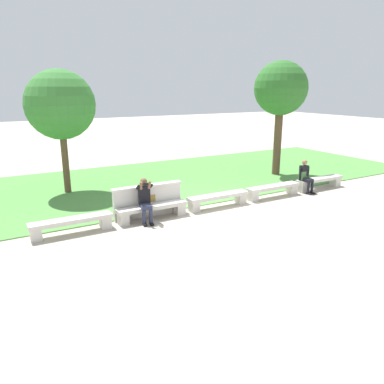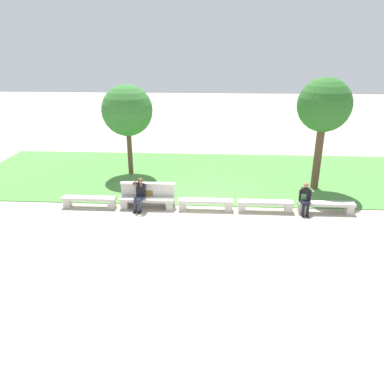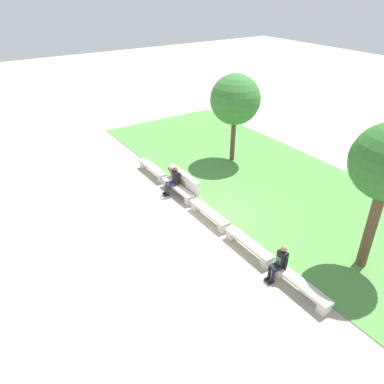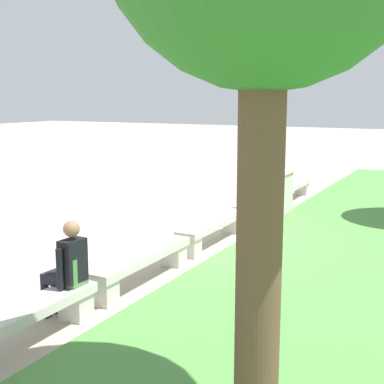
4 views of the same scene
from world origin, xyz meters
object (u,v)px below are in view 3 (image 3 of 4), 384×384
object	(u,v)px
backpack	(281,261)
tree_behind_wall	(235,100)
bench_near	(178,189)
bench_far	(249,245)
bench_main	(153,169)
bench_mid	(209,214)
person_photographer	(173,179)
person_distant	(280,262)
bench_end	(300,285)

from	to	relation	value
backpack	tree_behind_wall	size ratio (longest dim) A/B	0.09
bench_near	bench_far	xyz separation A→B (m)	(4.85, 0.00, 0.00)
tree_behind_wall	bench_main	bearing A→B (deg)	-100.54
bench_near	bench_mid	world-z (taller)	same
bench_mid	person_photographer	distance (m)	2.72
tree_behind_wall	bench_far	bearing A→B (deg)	-34.24
bench_mid	person_distant	world-z (taller)	person_distant
person_photographer	person_distant	world-z (taller)	person_photographer
bench_mid	tree_behind_wall	xyz separation A→B (m)	(-4.03, 4.39, 2.99)
bench_far	backpack	world-z (taller)	backpack
bench_end	person_distant	bearing A→B (deg)	-175.66
person_distant	backpack	bearing A→B (deg)	102.77
person_photographer	backpack	size ratio (longest dim) A/B	3.08
backpack	person_distant	bearing A→B (deg)	-77.23
bench_mid	person_distant	xyz separation A→B (m)	(3.97, -0.07, 0.36)
bench_near	bench_main	bearing A→B (deg)	180.00
bench_main	bench_near	bearing A→B (deg)	0.00
bench_main	backpack	world-z (taller)	backpack
bench_far	person_distant	distance (m)	1.59
bench_near	tree_behind_wall	size ratio (longest dim) A/B	0.49
backpack	bench_end	bearing A→B (deg)	-1.83
bench_main	tree_behind_wall	size ratio (longest dim) A/B	0.49
bench_mid	bench_end	distance (m)	4.85
bench_main	bench_near	size ratio (longest dim) A/B	1.00
bench_far	backpack	size ratio (longest dim) A/B	5.23
person_photographer	backpack	bearing A→B (deg)	0.90
bench_main	person_photographer	bearing A→B (deg)	-2.01
backpack	tree_behind_wall	world-z (taller)	tree_behind_wall
bench_main	bench_mid	bearing A→B (deg)	0.00
bench_near	bench_end	world-z (taller)	same
bench_end	person_photographer	size ratio (longest dim) A/B	1.70
bench_mid	person_distant	size ratio (longest dim) A/B	1.78
bench_mid	bench_end	xyz separation A→B (m)	(4.85, 0.00, 0.00)
bench_main	bench_near	xyz separation A→B (m)	(2.42, 0.00, 0.00)
bench_near	backpack	world-z (taller)	backpack
bench_mid	tree_behind_wall	bearing A→B (deg)	132.53
person_distant	backpack	world-z (taller)	person_distant
backpack	bench_near	bearing A→B (deg)	-179.74
bench_main	person_photographer	size ratio (longest dim) A/B	1.70
bench_main	bench_near	distance (m)	2.42
bench_end	person_photographer	bearing A→B (deg)	-179.42
bench_mid	backpack	world-z (taller)	backpack
person_distant	person_photographer	bearing A→B (deg)	-179.92
bench_far	person_photographer	world-z (taller)	person_photographer
person_photographer	bench_main	bearing A→B (deg)	177.99
bench_end	backpack	world-z (taller)	backpack
bench_far	backpack	bearing A→B (deg)	1.07
bench_near	tree_behind_wall	bearing A→B (deg)	110.09
bench_end	person_distant	distance (m)	0.95
bench_mid	bench_end	world-z (taller)	same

